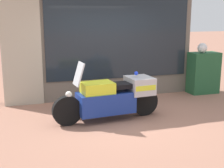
% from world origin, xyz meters
% --- Properties ---
extents(ground_plane, '(60.00, 60.00, 0.00)m').
position_xyz_m(ground_plane, '(0.00, 0.00, 0.00)').
color(ground_plane, '#9E6B56').
extents(shop_building, '(5.23, 0.55, 3.65)m').
position_xyz_m(shop_building, '(-0.41, 2.00, 1.83)').
color(shop_building, '#6B6056').
rests_on(shop_building, ground).
extents(window_display, '(3.80, 0.30, 2.05)m').
position_xyz_m(window_display, '(0.41, 2.03, 0.48)').
color(window_display, slate).
rests_on(window_display, ground).
extents(paramedic_motorcycle, '(2.44, 0.72, 1.32)m').
position_xyz_m(paramedic_motorcycle, '(-0.29, 0.04, 0.52)').
color(paramedic_motorcycle, black).
rests_on(paramedic_motorcycle, ground).
extents(utility_cabinet, '(0.85, 0.49, 1.20)m').
position_xyz_m(utility_cabinet, '(2.95, 1.51, 0.60)').
color(utility_cabinet, '#235633').
rests_on(utility_cabinet, ground).
extents(white_helmet, '(0.28, 0.28, 0.28)m').
position_xyz_m(white_helmet, '(2.83, 1.46, 1.34)').
color(white_helmet, white).
rests_on(white_helmet, utility_cabinet).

